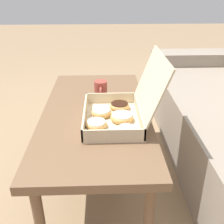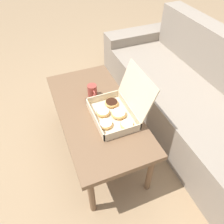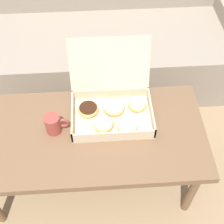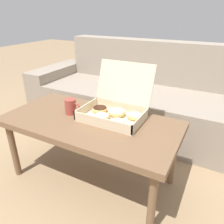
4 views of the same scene
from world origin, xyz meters
name	(u,v)px [view 1 (image 1 of 4)]	position (x,y,z in m)	size (l,w,h in m)	color
ground_plane	(121,178)	(0.00, 0.00, 0.00)	(12.00, 12.00, 0.00)	#937756
coffee_table	(96,118)	(0.00, -0.15, 0.42)	(1.14, 0.56, 0.47)	brown
pastry_box	(120,111)	(0.12, -0.02, 0.53)	(0.40, 0.37, 0.33)	beige
coffee_mug	(101,90)	(-0.17, -0.12, 0.52)	(0.12, 0.08, 0.10)	#993D33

